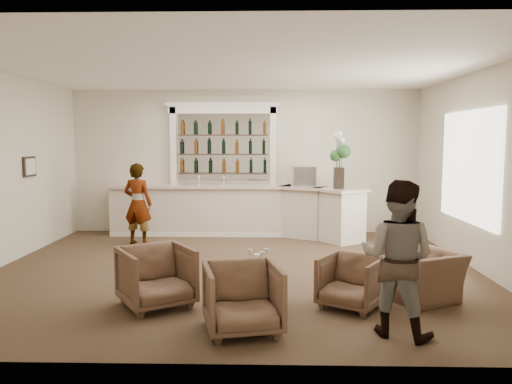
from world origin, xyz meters
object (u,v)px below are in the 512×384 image
bar_counter (237,210)px  espresso_machine (304,176)px  armchair_far (419,274)px  sommelier (138,204)px  guest (397,258)px  cocktail_table (259,284)px  flower_vase (339,157)px  armchair_left (156,277)px  armchair_right (351,282)px  armchair_center (243,298)px

bar_counter → espresso_machine: bearing=-1.9°
bar_counter → armchair_far: bearing=-57.7°
sommelier → guest: (4.10, -4.72, 0.02)m
cocktail_table → bar_counter: bearing=97.2°
espresso_machine → flower_vase: bearing=-47.8°
cocktail_table → espresso_machine: bearing=78.7°
bar_counter → armchair_far: bar_counter is taller
sommelier → armchair_left: bearing=122.1°
bar_counter → espresso_machine: 1.69m
espresso_machine → armchair_right: bearing=-90.4°
guest → espresso_machine: (-0.62, 5.65, 0.49)m
bar_counter → armchair_left: bearing=-98.7°
armchair_left → armchair_far: 3.53m
armchair_right → armchair_far: 1.08m
bar_counter → armchair_center: bar_counter is taller
armchair_right → espresso_machine: size_ratio=1.53×
cocktail_table → armchair_far: 2.20m
armchair_far → espresso_machine: bearing=169.7°
guest → flower_vase: flower_vase is taller
bar_counter → armchair_left: size_ratio=6.60×
bar_counter → armchair_center: bearing=-85.7°
bar_counter → guest: (2.12, -5.70, 0.29)m
armchair_center → guest: bearing=-14.1°
sommelier → armchair_center: sommelier is taller
cocktail_table → armchair_left: bearing=-171.3°
espresso_machine → sommelier: bearing=-168.7°
bar_counter → armchair_right: (1.78, -4.81, -0.24)m
guest → armchair_far: (0.64, 1.32, -0.53)m
guest → armchair_far: size_ratio=1.70×
espresso_machine → armchair_left: bearing=-118.8°
armchair_far → flower_vase: size_ratio=0.86×
cocktail_table → flower_vase: (1.59, 3.93, 1.55)m
armchair_far → espresso_machine: size_ratio=2.09×
guest → armchair_far: guest is taller
bar_counter → cocktail_table: 4.68m
guest → flower_vase: (0.05, 4.99, 0.94)m
cocktail_table → armchair_right: size_ratio=0.77×
guest → armchair_right: 1.09m
armchair_center → armchair_far: (2.34, 1.29, -0.06)m
sommelier → bar_counter: bearing=-139.4°
armchair_right → armchair_far: (0.99, 0.43, -0.01)m
cocktail_table → armchair_center: 1.05m
cocktail_table → armchair_center: armchair_center is taller
armchair_right → espresso_machine: espresso_machine is taller
armchair_center → flower_vase: 5.45m
guest → flower_vase: size_ratio=1.47×
armchair_left → sommelier: bearing=74.7°
armchair_left → armchair_right: (2.51, 0.03, -0.06)m
bar_counter → espresso_machine: size_ratio=11.79×
espresso_machine → flower_vase: 1.04m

